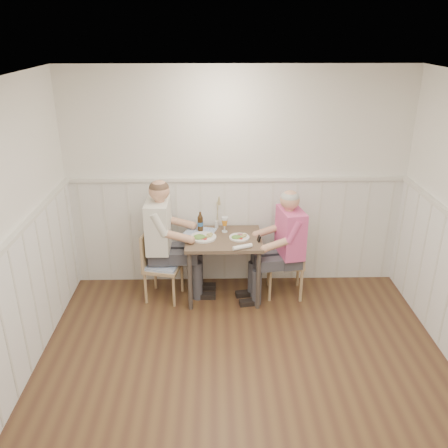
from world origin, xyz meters
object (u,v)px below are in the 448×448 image
(chair_right, at_px, (290,257))
(beer_bottle, at_px, (200,223))
(diner_cream, at_px, (163,248))
(man_in_pink, at_px, (286,254))
(chair_left, at_px, (159,263))
(grass_vase, at_px, (216,213))
(dining_table, at_px, (224,246))

(chair_right, height_order, beer_bottle, beer_bottle)
(diner_cream, distance_m, beer_bottle, 0.52)
(man_in_pink, bearing_deg, beer_bottle, 165.89)
(chair_left, distance_m, man_in_pink, 1.46)
(chair_left, height_order, grass_vase, grass_vase)
(dining_table, xyz_separation_m, chair_right, (0.78, 0.02, -0.16))
(man_in_pink, distance_m, diner_cream, 1.41)
(diner_cream, height_order, grass_vase, diner_cream)
(man_in_pink, bearing_deg, chair_left, 178.88)
(beer_bottle, bearing_deg, chair_left, -155.67)
(chair_left, xyz_separation_m, diner_cream, (0.06, 0.06, 0.16))
(dining_table, height_order, grass_vase, grass_vase)
(man_in_pink, distance_m, beer_bottle, 1.05)
(diner_cream, bearing_deg, chair_left, -131.21)
(chair_right, bearing_deg, man_in_pink, -131.85)
(dining_table, bearing_deg, beer_bottle, 144.92)
(diner_cream, bearing_deg, man_in_pink, -3.75)
(chair_left, distance_m, diner_cream, 0.18)
(chair_left, relative_size, grass_vase, 2.02)
(chair_right, xyz_separation_m, chair_left, (-1.53, -0.05, -0.03))
(dining_table, relative_size, chair_left, 1.03)
(man_in_pink, height_order, grass_vase, man_in_pink)
(grass_vase, bearing_deg, man_in_pink, -23.43)
(chair_right, relative_size, diner_cream, 0.61)
(man_in_pink, height_order, beer_bottle, man_in_pink)
(dining_table, distance_m, grass_vase, 0.41)
(chair_right, bearing_deg, diner_cream, 179.35)
(beer_bottle, bearing_deg, chair_right, -9.26)
(diner_cream, bearing_deg, grass_vase, 22.10)
(man_in_pink, xyz_separation_m, beer_bottle, (-0.98, 0.25, 0.29))
(beer_bottle, bearing_deg, man_in_pink, -14.11)
(chair_left, height_order, beer_bottle, beer_bottle)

